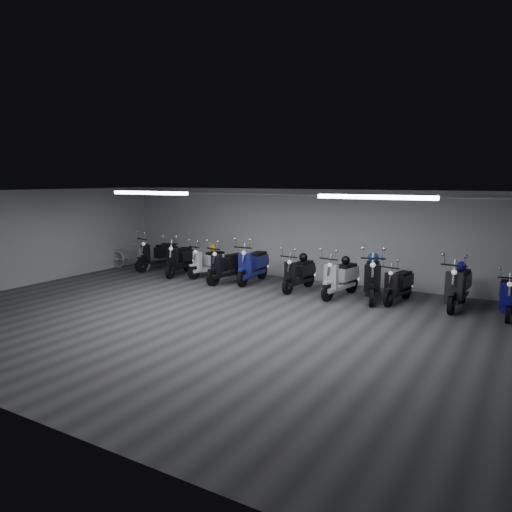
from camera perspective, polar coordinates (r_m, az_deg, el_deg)
The scene contains 25 objects.
floor at distance 10.84m, azimuth -3.79°, elevation -7.59°, with size 14.00×10.00×0.01m, color #363638.
ceiling at distance 10.39m, azimuth -3.95°, elevation 7.43°, with size 14.00×10.00×0.01m, color gray.
back_wall at distance 14.88m, azimuth 7.08°, elevation 2.43°, with size 14.00×0.01×2.80m, color #ABABAE.
front_wall at distance 7.08m, azimuth -27.53°, elevation -5.83°, with size 14.00×0.01×2.80m, color #ABABAE.
left_wall at distance 15.56m, azimuth -25.70°, elevation 1.89°, with size 0.01×10.00×2.80m, color #ABABAE.
fluor_strip_left at distance 13.05m, azimuth -12.43°, elevation 7.28°, with size 2.40×0.18×0.08m, color white.
fluor_strip_right at distance 9.99m, azimuth 13.88°, elevation 6.76°, with size 2.40×0.18×0.08m, color white.
conduit at distance 14.72m, azimuth 7.04°, elevation 7.12°, with size 0.05×0.05×13.60m, color white.
scooter_0 at distance 16.84m, azimuth -11.46°, elevation 0.68°, with size 0.63×1.88×1.40m, color black, non-canonical shape.
scooter_1 at distance 15.87m, azimuth -9.06°, elevation 0.20°, with size 0.62×1.85×1.38m, color black, non-canonical shape.
scooter_2 at distance 15.47m, azimuth -5.66°, elevation -0.17°, with size 0.56×1.69×1.26m, color white, non-canonical shape.
scooter_3 at distance 14.51m, azimuth -3.33°, elevation -0.54°, with size 0.61×1.84×1.37m, color black, non-canonical shape.
scooter_4 at distance 14.50m, azimuth -0.39°, elevation -0.40°, with size 0.64×1.92×1.43m, color navy, non-canonical shape.
scooter_5 at distance 13.52m, azimuth 5.07°, elevation -1.44°, with size 0.58×1.73×1.29m, color black, non-canonical shape.
scooter_6 at distance 12.94m, azimuth 9.92°, elevation -1.85°, with size 0.61×1.83×1.36m, color silver, non-canonical shape.
scooter_7 at distance 12.78m, azimuth 13.60°, elevation -1.83°, with size 0.66×1.99×1.48m, color black, non-canonical shape.
scooter_8 at distance 12.70m, azimuth 16.45°, elevation -2.64°, with size 0.54×1.62×1.21m, color black, non-canonical shape.
scooter_9 at distance 12.58m, azimuth 22.77°, elevation -2.57°, with size 0.64×1.92×1.43m, color black, non-canonical shape.
bicycle at distance 17.17m, azimuth -14.62°, elevation 0.41°, with size 0.66×1.87×1.21m, color silver.
scooter_10 at distance 12.34m, azimuth 27.59°, elevation -3.58°, with size 0.55×1.65×1.23m, color navy, non-canonical shape.
helmet_0 at distance 13.00m, azimuth 13.67°, elevation -0.22°, with size 0.29×0.29×0.29m, color navy.
helmet_1 at distance 12.79m, azimuth 23.08°, elevation -1.10°, with size 0.23×0.23×0.23m, color #110D95.
helmet_2 at distance 13.11m, azimuth 10.53°, elevation -0.49°, with size 0.23×0.23×0.23m, color black.
helmet_3 at distance 13.68m, azimuth 5.60°, elevation -0.15°, with size 0.25×0.25×0.25m, color black.
helmet_4 at distance 15.57m, azimuth -4.99°, elevation 0.96°, with size 0.27×0.27×0.27m, color gold.
Camera 1 is at (5.88, -8.56, 3.09)m, focal length 33.92 mm.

